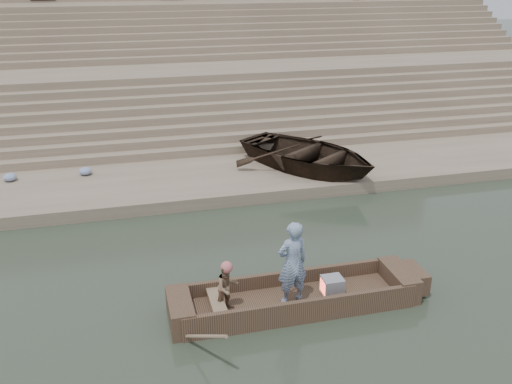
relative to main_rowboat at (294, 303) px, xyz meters
name	(u,v)px	position (x,y,z in m)	size (l,w,h in m)	color
ground	(387,300)	(2.17, -0.26, -0.11)	(120.00, 120.00, 0.00)	#2C3729
lower_landing	(285,174)	(2.17, 7.74, 0.09)	(32.00, 4.00, 0.40)	gray
mid_landing	(239,96)	(2.17, 15.24, 1.29)	(32.00, 3.00, 2.80)	gray
upper_landing	(212,49)	(2.17, 22.24, 2.49)	(32.00, 3.00, 5.20)	gray
ghat_steps	(232,80)	(2.17, 16.93, 1.69)	(32.00, 11.00, 5.20)	gray
main_rowboat	(294,303)	(0.00, 0.00, 0.00)	(5.00, 1.30, 0.22)	brown
rowboat_trim	(304,294)	(0.21, -0.01, 0.20)	(6.04, 2.63, 1.77)	brown
standing_man	(292,263)	(-0.11, -0.09, 1.08)	(0.71, 0.47, 1.94)	navy
rowing_man	(227,287)	(-1.53, -0.04, 0.66)	(0.54, 0.42, 1.10)	#297D53
television	(332,286)	(0.88, 0.00, 0.31)	(0.46, 0.42, 0.40)	gray
beached_rowboat	(308,154)	(2.93, 7.53, 0.84)	(3.78, 5.29, 1.10)	#2D2116
cloth_bundles	(48,174)	(-5.95, 8.84, 0.42)	(2.88, 0.45, 0.26)	#3F5999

